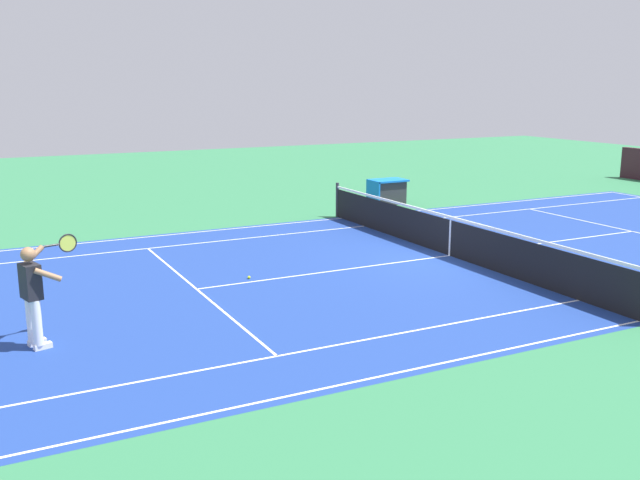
{
  "coord_description": "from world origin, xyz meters",
  "views": [
    {
      "loc": [
        10.51,
        13.66,
        4.14
      ],
      "look_at": [
        3.87,
        0.61,
        0.9
      ],
      "focal_mm": 40.06,
      "sensor_mm": 36.0,
      "label": 1
    }
  ],
  "objects_px": {
    "tennis_player_near": "(33,291)",
    "equipment_cart_tarped": "(387,191)",
    "tennis_net": "(450,236)",
    "tennis_ball": "(249,277)"
  },
  "relations": [
    {
      "from": "tennis_player_near",
      "to": "tennis_ball",
      "type": "distance_m",
      "value": 5.11
    },
    {
      "from": "tennis_net",
      "to": "tennis_player_near",
      "type": "distance_m",
      "value": 9.87
    },
    {
      "from": "tennis_player_near",
      "to": "equipment_cart_tarped",
      "type": "distance_m",
      "value": 15.43
    },
    {
      "from": "equipment_cart_tarped",
      "to": "tennis_player_near",
      "type": "bearing_deg",
      "value": 36.67
    },
    {
      "from": "tennis_net",
      "to": "tennis_player_near",
      "type": "bearing_deg",
      "value": 11.78
    },
    {
      "from": "tennis_player_near",
      "to": "equipment_cart_tarped",
      "type": "height_order",
      "value": "tennis_player_near"
    },
    {
      "from": "tennis_ball",
      "to": "equipment_cart_tarped",
      "type": "xyz_separation_m",
      "value": [
        -7.87,
        -6.94,
        0.4
      ]
    },
    {
      "from": "tennis_player_near",
      "to": "equipment_cart_tarped",
      "type": "bearing_deg",
      "value": -143.33
    },
    {
      "from": "tennis_net",
      "to": "equipment_cart_tarped",
      "type": "bearing_deg",
      "value": -110.69
    },
    {
      "from": "equipment_cart_tarped",
      "to": "tennis_ball",
      "type": "bearing_deg",
      "value": 41.43
    }
  ]
}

